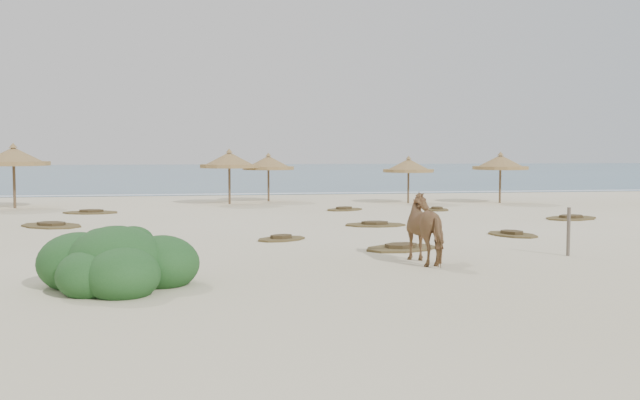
# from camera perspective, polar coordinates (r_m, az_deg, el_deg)

# --- Properties ---
(ground) EXTENTS (160.00, 160.00, 0.00)m
(ground) POSITION_cam_1_polar(r_m,az_deg,el_deg) (20.96, 1.10, -3.83)
(ground) COLOR beige
(ground) RESTS_ON ground
(ocean) EXTENTS (200.00, 100.00, 0.01)m
(ocean) POSITION_cam_1_polar(r_m,az_deg,el_deg) (95.54, -7.01, 2.26)
(ocean) COLOR #265174
(ocean) RESTS_ON ground
(foam_line) EXTENTS (70.00, 0.60, 0.01)m
(foam_line) POSITION_cam_1_polar(r_m,az_deg,el_deg) (46.66, -4.64, 0.48)
(foam_line) COLOR white
(foam_line) RESTS_ON ground
(palapa_1) EXTENTS (4.37, 4.37, 3.23)m
(palapa_1) POSITION_cam_1_polar(r_m,az_deg,el_deg) (38.15, -23.32, 3.14)
(palapa_1) COLOR brown
(palapa_1) RESTS_ON ground
(palapa_2) EXTENTS (3.16, 3.16, 2.95)m
(palapa_2) POSITION_cam_1_polar(r_m,az_deg,el_deg) (38.05, -7.27, 3.12)
(palapa_2) COLOR brown
(palapa_2) RESTS_ON ground
(palapa_3) EXTENTS (3.29, 3.29, 2.73)m
(palapa_3) POSITION_cam_1_polar(r_m,az_deg,el_deg) (39.91, -4.15, 2.93)
(palapa_3) COLOR brown
(palapa_3) RESTS_ON ground
(palapa_4) EXTENTS (3.63, 3.63, 2.56)m
(palapa_4) POSITION_cam_1_polar(r_m,az_deg,el_deg) (38.75, 7.09, 2.69)
(palapa_4) COLOR brown
(palapa_4) RESTS_ON ground
(palapa_5) EXTENTS (3.43, 3.43, 2.79)m
(palapa_5) POSITION_cam_1_polar(r_m,az_deg,el_deg) (39.75, 14.24, 2.88)
(palapa_5) COLOR brown
(palapa_5) RESTS_ON ground
(horse) EXTENTS (1.28, 2.22, 1.76)m
(horse) POSITION_cam_1_polar(r_m,az_deg,el_deg) (18.24, 8.76, -2.26)
(horse) COLOR #8E5F40
(horse) RESTS_ON ground
(fence_post_near) EXTENTS (0.10, 0.10, 1.32)m
(fence_post_near) POSITION_cam_1_polar(r_m,az_deg,el_deg) (20.40, 19.26, -2.40)
(fence_post_near) COLOR brown
(fence_post_near) RESTS_ON ground
(bush) EXTENTS (3.36, 2.96, 1.51)m
(bush) POSITION_cam_1_polar(r_m,az_deg,el_deg) (15.37, -15.93, -4.99)
(bush) COLOR #265725
(bush) RESTS_ON ground
(scrub_1) EXTENTS (3.26, 3.27, 0.16)m
(scrub_1) POSITION_cam_1_polar(r_m,az_deg,el_deg) (28.58, -20.70, -1.89)
(scrub_1) COLOR brown
(scrub_1) RESTS_ON ground
(scrub_2) EXTENTS (2.06, 1.87, 0.16)m
(scrub_2) POSITION_cam_1_polar(r_m,az_deg,el_deg) (22.77, -3.11, -3.08)
(scrub_2) COLOR brown
(scrub_2) RESTS_ON ground
(scrub_3) EXTENTS (2.45, 1.71, 0.16)m
(scrub_3) POSITION_cam_1_polar(r_m,az_deg,el_deg) (27.11, 4.42, -1.95)
(scrub_3) COLOR brown
(scrub_3) RESTS_ON ground
(scrub_4) EXTENTS (1.84, 2.29, 0.16)m
(scrub_4) POSITION_cam_1_polar(r_m,az_deg,el_deg) (24.76, 15.13, -2.64)
(scrub_4) COLOR brown
(scrub_4) RESTS_ON ground
(scrub_5) EXTENTS (3.02, 2.60, 0.16)m
(scrub_5) POSITION_cam_1_polar(r_m,az_deg,el_deg) (31.46, 19.46, -1.34)
(scrub_5) COLOR brown
(scrub_5) RESTS_ON ground
(scrub_6) EXTENTS (2.73, 2.00, 0.16)m
(scrub_6) POSITION_cam_1_polar(r_m,az_deg,el_deg) (34.00, -17.86, -0.92)
(scrub_6) COLOR brown
(scrub_6) RESTS_ON ground
(scrub_7) EXTENTS (2.39, 2.16, 0.16)m
(scrub_7) POSITION_cam_1_polar(r_m,az_deg,el_deg) (34.00, 1.96, -0.73)
(scrub_7) COLOR brown
(scrub_7) RESTS_ON ground
(scrub_9) EXTENTS (2.73, 2.30, 0.16)m
(scrub_9) POSITION_cam_1_polar(r_m,az_deg,el_deg) (20.74, 6.51, -3.80)
(scrub_9) COLOR brown
(scrub_9) RESTS_ON ground
(scrub_10) EXTENTS (1.33, 1.81, 0.16)m
(scrub_10) POSITION_cam_1_polar(r_m,az_deg,el_deg) (34.43, 9.34, -0.72)
(scrub_10) COLOR brown
(scrub_10) RESTS_ON ground
(scrub_11) EXTENTS (1.70, 2.15, 0.16)m
(scrub_11) POSITION_cam_1_polar(r_m,az_deg,el_deg) (17.98, -14.37, -5.10)
(scrub_11) COLOR brown
(scrub_11) RESTS_ON ground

